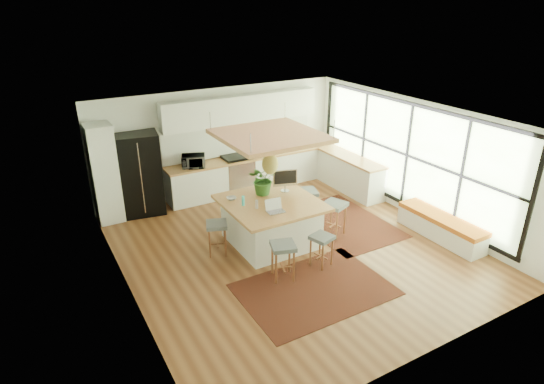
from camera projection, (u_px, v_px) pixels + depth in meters
floor at (293, 248)px, 9.29m from camera, size 7.00×7.00×0.00m
ceiling at (295, 119)px, 8.22m from camera, size 7.00×7.00×0.00m
wall_back at (220, 141)px, 11.54m from camera, size 6.50×0.00×6.50m
wall_front at (436, 276)px, 5.97m from camera, size 6.50×0.00×6.50m
wall_left at (123, 226)px, 7.26m from camera, size 0.00×7.00×7.00m
wall_right at (415, 159)px, 10.24m from camera, size 0.00×7.00×7.00m
window_wall at (414, 157)px, 10.21m from camera, size 0.10×6.20×2.60m
pantry at (104, 174)px, 10.02m from camera, size 0.55×0.60×2.25m
back_counter_base at (246, 174)px, 11.89m from camera, size 4.20×0.60×0.88m
back_counter_top at (246, 158)px, 11.71m from camera, size 4.24×0.64×0.05m
backsplash at (240, 138)px, 11.77m from camera, size 4.20×0.02×0.80m
upper_cabinets at (242, 109)px, 11.33m from camera, size 4.20×0.34×0.70m
range at (237, 174)px, 11.76m from camera, size 0.76×0.62×1.00m
right_counter_base at (346, 172)px, 12.04m from camera, size 0.60×2.50×0.88m
right_counter_top at (347, 156)px, 11.86m from camera, size 0.64×2.54×0.05m
window_bench at (441, 227)px, 9.58m from camera, size 0.52×2.00×0.50m
ceiling_panel at (270, 149)px, 8.65m from camera, size 1.86×1.86×0.80m
rug_near at (315, 289)px, 7.96m from camera, size 2.60×1.80×0.01m
rug_right at (342, 222)px, 10.31m from camera, size 1.80×2.60×0.01m
fridge at (140, 176)px, 10.48m from camera, size 1.07×0.89×1.93m
island at (271, 222)px, 9.33m from camera, size 1.85×1.85×0.93m
stool_near_left at (283, 261)px, 8.14m from camera, size 0.53×0.53×0.71m
stool_near_right at (321, 249)px, 8.55m from camera, size 0.47×0.47×0.64m
stool_right_front at (334, 220)px, 9.67m from camera, size 0.58×0.58×0.75m
stool_right_back at (306, 207)px, 10.24m from camera, size 0.57×0.57×0.77m
stool_left_side at (217, 237)px, 8.96m from camera, size 0.52×0.52×0.68m
laptop at (276, 206)px, 8.65m from camera, size 0.37×0.39×0.25m
monitor at (285, 180)px, 9.53m from camera, size 0.56×0.34×0.49m
microwave at (193, 160)px, 10.93m from camera, size 0.63×0.48×0.38m
island_plant at (263, 182)px, 9.41m from camera, size 0.83×0.86×0.52m
island_bowl at (231, 198)px, 9.22m from camera, size 0.23×0.23×0.05m
island_bottle_0 at (244, 201)px, 8.93m from camera, size 0.07×0.07×0.19m
island_bottle_1 at (257, 204)px, 8.80m from camera, size 0.07×0.07×0.19m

